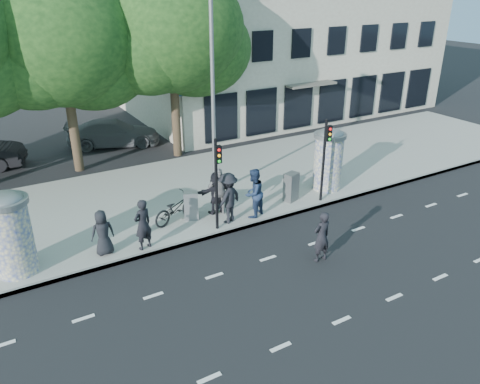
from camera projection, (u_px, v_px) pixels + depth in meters
ground at (293, 280)px, 14.34m from camera, size 120.00×120.00×0.00m
sidewalk at (190, 191)px, 20.22m from camera, size 40.00×8.00×0.15m
curb at (236, 229)px, 17.10m from camera, size 40.00×0.10×0.16m
lane_dash_near at (342, 320)px, 12.61m from camera, size 32.00×0.12×0.01m
lane_dash_far at (268, 258)px, 15.44m from camera, size 32.00×0.12×0.01m
ad_column_left at (11, 232)px, 13.94m from camera, size 1.36×1.36×2.65m
ad_column_right at (328, 158)px, 19.81m from camera, size 1.36×1.36×2.65m
traffic_pole_near at (217, 176)px, 16.14m from camera, size 0.22×0.31×3.40m
traffic_pole_far at (325, 153)px, 18.35m from camera, size 0.22×0.31×3.40m
street_lamp at (213, 83)px, 17.97m from camera, size 0.25×0.93×8.00m
tree_near_left at (60, 40)px, 20.25m from camera, size 6.80×6.80×8.97m
tree_center at (171, 29)px, 22.13m from camera, size 7.00×7.00×9.30m
building at (267, 19)px, 33.16m from camera, size 20.30×15.85×12.00m
ped_a at (103, 233)px, 15.13m from camera, size 0.76×0.50×1.56m
ped_b at (143, 224)px, 15.40m from camera, size 0.75×0.61×1.79m
ped_c at (254, 193)px, 17.54m from camera, size 1.15×1.04×1.91m
ped_d at (228, 198)px, 17.11m from camera, size 1.43×1.15×1.94m
ped_e at (220, 191)px, 17.77m from camera, size 1.24×0.98×1.85m
ped_f at (216, 193)px, 17.86m from camera, size 1.57×0.64×1.67m
man_road at (322, 237)px, 15.00m from camera, size 0.65×0.44×1.75m
bicycle at (176, 208)px, 17.35m from camera, size 1.33×2.12×1.05m
cabinet_left at (191, 205)px, 17.50m from camera, size 0.64×0.56×1.10m
cabinet_right at (291, 187)px, 18.98m from camera, size 0.67×0.57×1.19m
car_right at (114, 133)px, 25.90m from camera, size 3.56×5.33×1.44m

